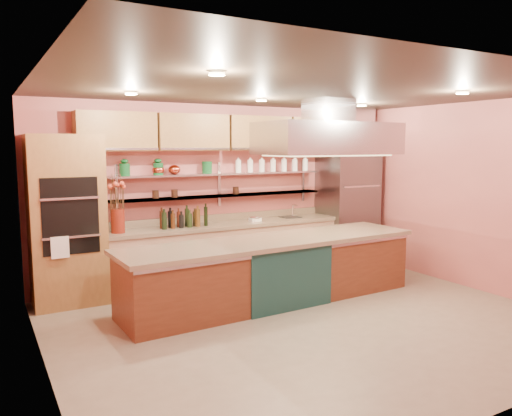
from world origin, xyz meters
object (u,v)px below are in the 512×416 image
flower_vase (118,221)px  kitchen_scale (255,218)px  refrigerator (347,207)px  green_canister (207,167)px  island (273,270)px  copper_kettle (174,170)px

flower_vase → kitchen_scale: bearing=0.0°
refrigerator → green_canister: size_ratio=11.09×
refrigerator → kitchen_scale: size_ratio=12.10×
island → kitchen_scale: (0.42, 1.27, 0.54)m
kitchen_scale → island: bearing=-95.4°
copper_kettle → green_canister: (0.54, 0.00, 0.02)m
flower_vase → island: bearing=-35.2°
refrigerator → green_canister: (-2.65, 0.23, 0.76)m
island → copper_kettle: copper_kettle is taller
refrigerator → island: 2.72m
island → flower_vase: bearing=142.7°
refrigerator → kitchen_scale: refrigerator is taller
kitchen_scale → copper_kettle: copper_kettle is taller
refrigerator → green_canister: refrigerator is taller
green_canister → flower_vase: bearing=-171.5°
kitchen_scale → green_canister: green_canister is taller
green_canister → kitchen_scale: bearing=-16.5°
flower_vase → kitchen_scale: flower_vase is taller
island → green_canister: size_ratio=22.30×
refrigerator → island: refrigerator is taller
refrigerator → copper_kettle: size_ratio=11.51×
refrigerator → island: size_ratio=0.50×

